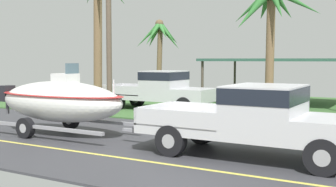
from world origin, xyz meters
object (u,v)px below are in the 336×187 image
boat_on_trailer (60,101)px  palm_tree_mid (160,38)px  carport_awning (281,61)px  pickup_truck_towing (263,118)px  palm_tree_far_left (269,17)px  parked_pickup_background (163,89)px  utility_pole (109,10)px

boat_on_trailer → palm_tree_mid: bearing=107.5°
carport_awning → pickup_truck_towing: bearing=-76.3°
carport_awning → palm_tree_far_left: palm_tree_far_left is taller
pickup_truck_towing → palm_tree_mid: size_ratio=1.18×
parked_pickup_background → palm_tree_mid: palm_tree_mid is taller
pickup_truck_towing → palm_tree_far_left: bearing=106.1°
carport_awning → palm_tree_mid: (-7.83, 0.31, 1.41)m
boat_on_trailer → palm_tree_far_left: bearing=47.4°
utility_pole → palm_tree_far_left: bearing=5.2°
parked_pickup_background → carport_awning: bearing=54.1°
pickup_truck_towing → carport_awning: bearing=103.7°
parked_pickup_background → palm_tree_far_left: palm_tree_far_left is taller
palm_tree_mid → utility_pole: 8.55m
boat_on_trailer → carport_awning: carport_awning is taller
parked_pickup_background → palm_tree_mid: 7.52m
pickup_truck_towing → palm_tree_mid: palm_tree_mid is taller
pickup_truck_towing → palm_tree_far_left: size_ratio=1.10×
pickup_truck_towing → utility_pole: (-8.64, 4.99, 3.60)m
pickup_truck_towing → boat_on_trailer: bearing=180.0°
carport_awning → utility_pole: bearing=-124.9°
palm_tree_far_left → utility_pole: bearing=-174.8°
pickup_truck_towing → utility_pole: utility_pole is taller
pickup_truck_towing → palm_tree_far_left: (-1.62, 5.63, 3.01)m
carport_awning → palm_tree_mid: 7.96m
pickup_truck_towing → palm_tree_mid: (-10.97, 13.18, 2.77)m
boat_on_trailer → carport_awning: 13.44m
boat_on_trailer → utility_pole: (-1.84, 4.99, 3.52)m
boat_on_trailer → palm_tree_mid: palm_tree_mid is taller
palm_tree_mid → palm_tree_far_left: palm_tree_far_left is taller
boat_on_trailer → parked_pickup_background: bearing=93.1°
palm_tree_mid → utility_pole: utility_pole is taller
boat_on_trailer → palm_tree_mid: (-4.16, 13.18, 2.69)m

